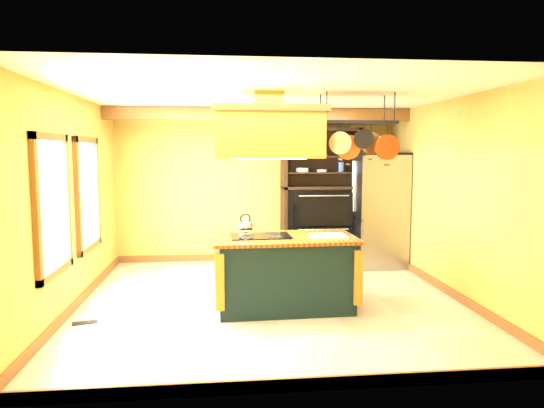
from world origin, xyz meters
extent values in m
plane|color=beige|center=(0.00, 0.00, 0.00)|extent=(5.00, 5.00, 0.00)
plane|color=white|center=(0.00, 0.00, 2.70)|extent=(5.00, 5.00, 0.00)
cube|color=gold|center=(0.00, 2.50, 1.35)|extent=(5.00, 0.02, 2.70)
cube|color=gold|center=(0.00, -2.50, 1.35)|extent=(5.00, 0.02, 2.70)
cube|color=gold|center=(-2.50, 0.00, 1.35)|extent=(0.02, 5.00, 2.70)
cube|color=gold|center=(2.50, 0.00, 1.35)|extent=(0.02, 5.00, 2.70)
cube|color=brown|center=(0.00, 1.70, 2.59)|extent=(5.00, 0.15, 0.20)
cube|color=brown|center=(-2.47, -0.80, 1.40)|extent=(0.06, 1.06, 1.56)
cube|color=white|center=(-2.44, -0.80, 1.40)|extent=(0.02, 0.85, 1.34)
cube|color=brown|center=(-2.47, 0.60, 1.40)|extent=(0.06, 1.06, 1.56)
cube|color=white|center=(-2.44, 0.60, 1.40)|extent=(0.02, 0.85, 1.34)
cube|color=black|center=(0.14, -0.32, 0.44)|extent=(1.67, 0.94, 0.88)
cube|color=#90571B|center=(0.14, -0.32, 0.90)|extent=(1.81, 1.04, 0.04)
cube|color=black|center=(-0.16, -0.27, 0.93)|extent=(0.76, 0.54, 0.01)
ellipsoid|color=silver|center=(-0.34, -0.16, 1.03)|extent=(0.20, 0.20, 0.16)
cube|color=white|center=(0.69, -0.38, 0.93)|extent=(0.46, 0.36, 0.02)
cube|color=#BB802E|center=(-0.06, -0.32, 2.17)|extent=(1.30, 0.70, 0.55)
cube|color=brown|center=(-0.06, -0.32, 2.49)|extent=(1.38, 0.78, 0.08)
cube|color=#BB802E|center=(-0.06, -0.32, 2.57)|extent=(0.35, 0.35, 0.25)
cube|color=black|center=(1.04, -0.32, 2.34)|extent=(0.93, 0.46, 0.04)
cylinder|color=black|center=(0.62, -0.50, 2.52)|extent=(0.02, 0.02, 0.36)
cylinder|color=black|center=(1.46, -0.13, 2.52)|extent=(0.02, 0.02, 0.36)
cylinder|color=black|center=(0.67, -0.22, 2.14)|extent=(0.24, 0.04, 0.24)
cylinder|color=silver|center=(0.82, -0.41, 2.09)|extent=(0.28, 0.04, 0.28)
cylinder|color=#B0532C|center=(0.97, -0.22, 2.04)|extent=(0.32, 0.04, 0.32)
cylinder|color=black|center=(1.12, -0.41, 2.14)|extent=(0.24, 0.04, 0.24)
cylinder|color=silver|center=(1.27, -0.22, 2.09)|extent=(0.28, 0.04, 0.28)
cylinder|color=#B0532C|center=(1.41, -0.41, 2.04)|extent=(0.32, 0.04, 0.32)
cube|color=#95989D|center=(2.08, 1.90, 0.96)|extent=(0.80, 0.98, 1.93)
cube|color=#95989D|center=(1.66, 1.65, 1.39)|extent=(0.03, 0.47, 1.04)
cube|color=#95989D|center=(1.66, 2.15, 1.39)|extent=(0.03, 0.47, 1.04)
cube|color=#95989D|center=(1.66, 1.90, 0.44)|extent=(0.03, 0.95, 0.81)
cube|color=black|center=(2.08, 1.90, 0.03)|extent=(0.76, 0.94, 0.06)
cube|color=black|center=(1.11, 2.45, 1.20)|extent=(1.35, 0.06, 2.40)
cube|color=black|center=(0.46, 2.19, 1.20)|extent=(0.06, 0.57, 2.40)
cube|color=black|center=(1.75, 2.19, 1.20)|extent=(0.06, 0.57, 2.40)
cube|color=black|center=(1.11, 2.19, 1.35)|extent=(1.35, 0.57, 0.05)
cube|color=black|center=(1.11, 2.22, 0.71)|extent=(1.23, 0.47, 1.29)
cube|color=black|center=(1.11, 1.89, 0.99)|extent=(1.06, 0.04, 0.57)
cube|color=black|center=(1.11, 1.89, 0.42)|extent=(1.06, 0.04, 0.52)
cube|color=black|center=(1.11, 2.19, 1.61)|extent=(1.23, 0.51, 0.02)
cube|color=black|center=(1.11, 2.19, 1.90)|extent=(1.23, 0.51, 0.02)
cube|color=black|center=(1.11, 2.19, 2.17)|extent=(1.23, 0.51, 0.03)
cylinder|color=white|center=(0.77, 2.14, 1.66)|extent=(0.22, 0.22, 0.07)
cylinder|color=#3D5CAB|center=(1.47, 2.14, 2.00)|extent=(0.10, 0.10, 0.17)
cube|color=black|center=(-2.23, -0.63, 0.01)|extent=(0.30, 0.18, 0.01)
camera|label=1|loc=(-0.63, -6.27, 1.98)|focal=32.00mm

